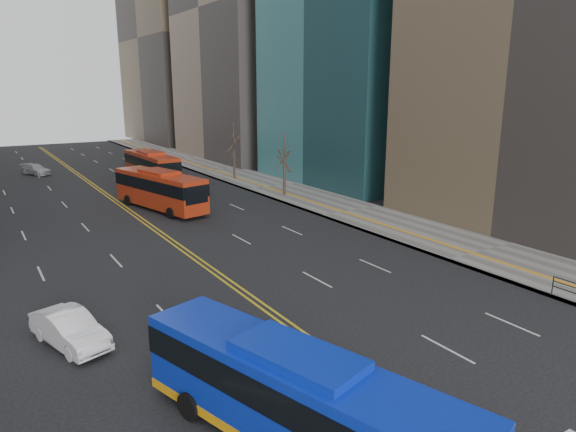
{
  "coord_description": "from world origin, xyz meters",
  "views": [
    {
      "loc": [
        -12.25,
        -5.72,
        11.25
      ],
      "look_at": [
        1.15,
        15.62,
        4.94
      ],
      "focal_mm": 32.0,
      "sensor_mm": 36.0,
      "label": 1
    }
  ],
  "objects": [
    {
      "name": "car_dark_mid",
      "position": [
        8.49,
        45.65,
        0.73
      ],
      "size": [
        2.94,
        4.63,
        1.47
      ],
      "primitive_type": "imported",
      "rotation": [
        0.0,
        0.0,
        -0.3
      ],
      "color": "black",
      "rests_on": "ground"
    },
    {
      "name": "street_trees",
      "position": [
        -7.18,
        34.55,
        4.87
      ],
      "size": [
        35.2,
        47.2,
        7.6
      ],
      "color": "#30231D",
      "rests_on": "ground"
    },
    {
      "name": "blue_bus",
      "position": [
        -4.51,
        6.07,
        1.84
      ],
      "size": [
        5.93,
        12.3,
        3.51
      ],
      "color": "#0C29BB",
      "rests_on": "ground"
    },
    {
      "name": "car_silver",
      "position": [
        -4.75,
        69.24,
        0.69
      ],
      "size": [
        3.74,
        5.11,
        1.38
      ],
      "primitive_type": "imported",
      "rotation": [
        0.0,
        0.0,
        0.43
      ],
      "color": "#A3A4A9",
      "rests_on": "ground"
    },
    {
      "name": "centerline",
      "position": [
        0.0,
        55.0,
        0.01
      ],
      "size": [
        0.55,
        100.0,
        0.01
      ],
      "color": "gold",
      "rests_on": "ground"
    },
    {
      "name": "car_white",
      "position": [
        -9.36,
        17.27,
        0.78
      ],
      "size": [
        2.97,
        4.99,
        1.55
      ],
      "primitive_type": "imported",
      "rotation": [
        0.0,
        0.0,
        0.3
      ],
      "color": "white",
      "rests_on": "ground"
    },
    {
      "name": "car_dark_far",
      "position": [
        12.5,
        68.72,
        0.68
      ],
      "size": [
        3.39,
        5.33,
        1.37
      ],
      "primitive_type": "imported",
      "rotation": [
        0.0,
        0.0,
        0.24
      ],
      "color": "black",
      "rests_on": "ground"
    },
    {
      "name": "red_bus_far",
      "position": [
        6.62,
        55.59,
        2.11
      ],
      "size": [
        3.36,
        12.14,
        3.8
      ],
      "color": "#B32E13",
      "rests_on": "ground"
    },
    {
      "name": "sidewalk_right",
      "position": [
        17.5,
        45.0,
        0.07
      ],
      "size": [
        7.0,
        130.0,
        0.15
      ],
      "primitive_type": "cube",
      "color": "slate",
      "rests_on": "ground"
    },
    {
      "name": "red_bus_near",
      "position": [
        2.77,
        40.98,
        2.09
      ],
      "size": [
        5.38,
        12.22,
        3.76
      ],
      "color": "#B32E13",
      "rests_on": "ground"
    }
  ]
}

